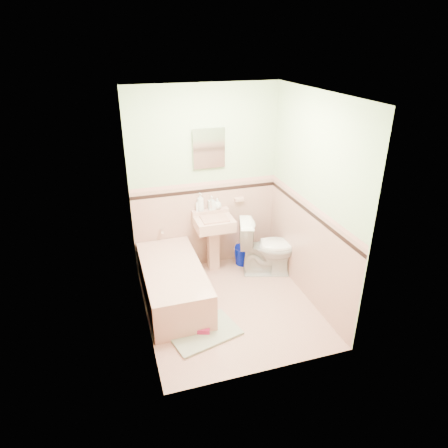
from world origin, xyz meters
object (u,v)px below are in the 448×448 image
object	(u,v)px
medicine_cabinet	(209,148)
bucket	(243,255)
shoe	(203,331)
soap_bottle_right	(217,204)
toilet	(268,247)
bathtub	(173,285)
soap_bottle_mid	(212,203)
soap_bottle_left	(200,202)
sink	(214,245)

from	to	relation	value
medicine_cabinet	bucket	size ratio (longest dim) A/B	1.78
shoe	bucket	bearing A→B (deg)	73.51
shoe	soap_bottle_right	bearing A→B (deg)	86.58
medicine_cabinet	toilet	bearing A→B (deg)	-34.84
bathtub	medicine_cabinet	world-z (taller)	medicine_cabinet
bucket	shoe	distance (m)	1.63
bathtub	soap_bottle_mid	xyz separation A→B (m)	(0.70, 0.71, 0.73)
bathtub	soap_bottle_left	size ratio (longest dim) A/B	5.94
soap_bottle_right	bucket	bearing A→B (deg)	-20.09
bathtub	shoe	size ratio (longest dim) A/B	10.98
soap_bottle_mid	toilet	world-z (taller)	soap_bottle_mid
bathtub	soap_bottle_left	xyz separation A→B (m)	(0.54, 0.71, 0.76)
shoe	medicine_cabinet	bearing A→B (deg)	90.33
medicine_cabinet	soap_bottle_left	distance (m)	0.73
sink	medicine_cabinet	size ratio (longest dim) A/B	1.71
soap_bottle_right	shoe	bearing A→B (deg)	-112.16
sink	toilet	size ratio (longest dim) A/B	1.01
soap_bottle_left	bucket	xyz separation A→B (m)	(0.58, -0.13, -0.85)
medicine_cabinet	shoe	size ratio (longest dim) A/B	3.44
soap_bottle_left	toilet	xyz separation A→B (m)	(0.82, -0.45, -0.59)
medicine_cabinet	soap_bottle_left	world-z (taller)	medicine_cabinet
soap_bottle_right	shoe	world-z (taller)	soap_bottle_right
medicine_cabinet	soap_bottle_right	distance (m)	0.78
soap_bottle_mid	toilet	distance (m)	0.97
bathtub	medicine_cabinet	xyz separation A→B (m)	(0.68, 0.74, 1.47)
soap_bottle_right	bathtub	bearing A→B (deg)	-137.62
medicine_cabinet	shoe	bearing A→B (deg)	-108.41
soap_bottle_left	toilet	world-z (taller)	soap_bottle_left
toilet	shoe	distance (m)	1.59
bucket	shoe	size ratio (longest dim) A/B	1.93
soap_bottle_left	shoe	distance (m)	1.76
sink	shoe	bearing A→B (deg)	-111.20
bucket	soap_bottle_left	bearing A→B (deg)	167.70
medicine_cabinet	sink	bearing A→B (deg)	-90.00
toilet	soap_bottle_left	bearing A→B (deg)	78.19
shoe	bathtub	bearing A→B (deg)	122.85
bathtub	soap_bottle_right	distance (m)	1.27
medicine_cabinet	soap_bottle_mid	bearing A→B (deg)	-57.39
sink	soap_bottle_mid	bearing A→B (deg)	83.91
bathtub	soap_bottle_left	world-z (taller)	soap_bottle_left
sink	bathtub	bearing A→B (deg)	-142.07
soap_bottle_mid	shoe	xyz separation A→B (m)	(-0.51, -1.45, -0.89)
soap_bottle_left	soap_bottle_mid	bearing A→B (deg)	0.00
sink	soap_bottle_left	bearing A→B (deg)	127.05
toilet	bucket	bearing A→B (deg)	53.67
bucket	shoe	xyz separation A→B (m)	(-0.94, -1.33, -0.07)
sink	medicine_cabinet	bearing A→B (deg)	90.00
soap_bottle_left	shoe	xyz separation A→B (m)	(-0.36, -1.45, -0.93)
soap_bottle_mid	soap_bottle_right	distance (m)	0.08
soap_bottle_right	shoe	size ratio (longest dim) A/B	1.10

